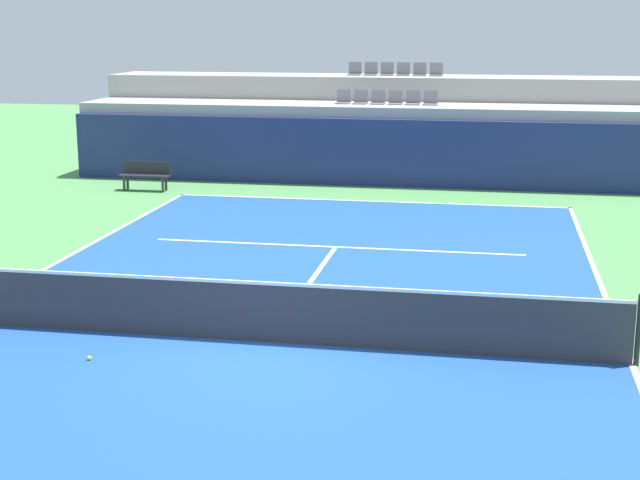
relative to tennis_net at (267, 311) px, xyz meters
name	(u,v)px	position (x,y,z in m)	size (l,w,h in m)	color
ground_plane	(267,343)	(0.00, 0.00, -0.51)	(80.00, 80.00, 0.00)	#4C8C4C
court_surface	(267,342)	(0.00, 0.00, -0.50)	(11.00, 24.00, 0.01)	#1E4C99
baseline_far	(369,201)	(0.00, 11.95, -0.50)	(11.00, 0.10, 0.00)	white
sideline_right	(632,365)	(5.45, 0.00, -0.50)	(0.10, 24.00, 0.00)	white
service_line_far	(336,247)	(0.00, 6.40, -0.50)	(8.26, 0.10, 0.00)	white
centre_service_line	(307,286)	(0.00, 3.20, -0.50)	(0.10, 6.40, 0.00)	white
back_wall	(380,153)	(0.00, 14.53, 0.51)	(19.44, 0.30, 2.03)	navy
stands_tier_lower	(386,142)	(0.00, 15.88, 0.67)	(19.44, 2.40, 2.36)	#9E9E99
stands_tier_upper	(394,122)	(0.00, 18.28, 1.05)	(19.44, 2.40, 3.12)	#9E9E99
seating_row_lower	(387,100)	(0.00, 15.98, 1.98)	(3.19, 0.44, 0.44)	slate
seating_row_upper	(395,72)	(0.00, 18.38, 2.73)	(3.19, 0.44, 0.44)	slate
tennis_net	(267,311)	(0.00, 0.00, 0.00)	(11.08, 0.08, 1.07)	black
player_bench	(145,173)	(-6.74, 12.50, 0.00)	(1.50, 0.40, 0.85)	#232328
tennis_ball_0	(89,358)	(-2.38, -1.26, -0.47)	(0.07, 0.07, 0.07)	#CCE033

